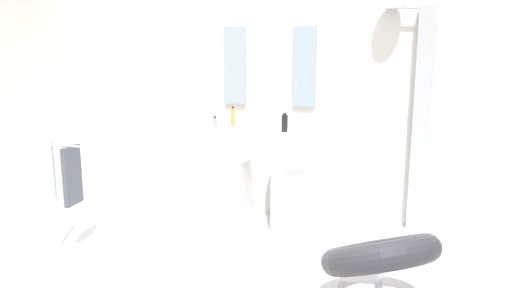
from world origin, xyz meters
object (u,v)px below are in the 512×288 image
Objects in this scene: shower_column at (419,116)px; soap_bottle_grey at (215,124)px; pedestal_sink_left at (226,171)px; soap_bottle_amber at (233,117)px; soap_bottle_black at (285,123)px; lounge_chair at (380,262)px; pedestal_sink_right at (297,176)px; towel_rack at (69,178)px.

soap_bottle_grey is at bearing -168.53° from shower_column.
soap_bottle_amber is at bearing 85.56° from pedestal_sink_left.
soap_bottle_black is (0.58, -0.00, 0.50)m from pedestal_sink_left.
shower_column reaches higher than pedestal_sink_left.
soap_bottle_black is at bearing 124.44° from lounge_chair.
pedestal_sink_right is at bearing 120.78° from lounge_chair.
soap_bottle_amber is at bearing 164.62° from pedestal_sink_right.
towel_rack is 1.93m from soap_bottle_black.
soap_bottle_amber reaches higher than lounge_chair.
pedestal_sink_left is at bearing -94.44° from soap_bottle_amber.
towel_rack is at bearing -156.27° from shower_column.
soap_bottle_amber is at bearing 75.59° from soap_bottle_grey.
soap_bottle_grey is at bearing -104.41° from soap_bottle_amber.
lounge_chair is at bearing -46.06° from soap_bottle_amber.
shower_column is 10.71× the size of soap_bottle_amber.
soap_bottle_black is (-1.19, -0.26, -0.08)m from shower_column.
shower_column is 14.85× the size of soap_bottle_grey.
shower_column is at bearing 80.90° from lounge_chair.
shower_column reaches higher than pedestal_sink_right.
towel_rack is (-2.55, 0.37, 0.28)m from lounge_chair.
pedestal_sink_right is (0.69, 0.00, 0.00)m from pedestal_sink_left.
lounge_chair is 7.95× the size of soap_bottle_grey.
soap_bottle_black is (-0.12, -0.00, 0.50)m from pedestal_sink_right.
pedestal_sink_left reaches higher than towel_rack.
pedestal_sink_left is at bearing 137.92° from lounge_chair.
soap_bottle_grey is (-0.06, -0.12, 0.48)m from pedestal_sink_left.
shower_column is at bearing 13.35° from pedestal_sink_right.
pedestal_sink_left is 1.44m from towel_rack.
pedestal_sink_right is at bearing 29.39° from towel_rack.
shower_column reaches higher than soap_bottle_black.
soap_bottle_black reaches higher than pedestal_sink_left.
pedestal_sink_right is 1.24m from shower_column.
soap_bottle_black is 1.27× the size of soap_bottle_grey.
shower_column is at bearing 12.24° from soap_bottle_black.
soap_bottle_amber is 1.39× the size of soap_bottle_grey.
shower_column reaches higher than lounge_chair.
soap_bottle_amber is at bearing 161.16° from soap_bottle_black.
soap_bottle_black is (-0.93, 1.35, 0.65)m from lounge_chair.
soap_bottle_grey is (-0.64, -0.11, -0.02)m from soap_bottle_black.
lounge_chair is (-0.26, -1.61, -0.73)m from shower_column.
shower_column is at bearing 8.18° from pedestal_sink_left.
pedestal_sink_right is 7.41× the size of soap_bottle_grey.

